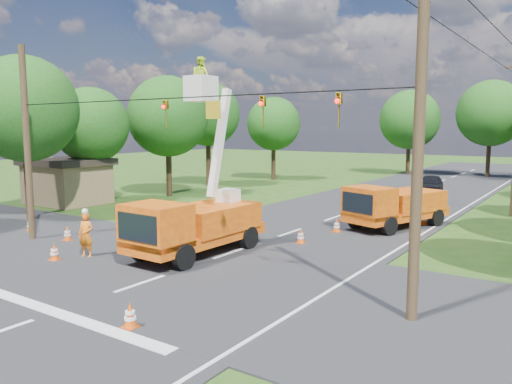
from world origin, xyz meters
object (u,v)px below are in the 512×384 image
Objects in this scene: traffic_cone_7 at (424,219)px; tree_left_d at (168,117)px; traffic_cone_8 at (249,235)px; tree_far_a at (410,120)px; pole_right_near at (419,133)px; bucket_truck at (195,215)px; traffic_cone_5 at (67,233)px; tree_left_c at (91,125)px; traffic_cone_4 at (54,252)px; tree_left_e at (208,114)px; ground_worker at (86,235)px; pole_left at (27,144)px; distant_car at (430,184)px; traffic_cone_2 at (301,236)px; shed at (67,180)px; tree_left_b at (24,109)px; traffic_cone_6 at (30,224)px; traffic_cone_1 at (130,315)px; traffic_cone_3 at (337,225)px; tree_far_b at (491,113)px; second_truck at (394,206)px; tree_left_f at (274,124)px.

tree_left_d is at bearing 176.98° from traffic_cone_7.
tree_far_a is at bearing 96.78° from traffic_cone_8.
bucket_truck is at bearing 168.08° from pole_right_near.
tree_left_c is (-8.75, 8.31, 5.08)m from traffic_cone_5.
traffic_cone_4 is 27.17m from tree_left_e.
tree_left_e is at bearing 91.32° from tree_left_c.
pole_left is (-4.93, 0.68, 3.57)m from ground_worker.
distant_car is 20.11m from tree_left_e.
traffic_cone_2 is 0.13× the size of shed.
tree_left_e reaches higher than tree_left_d.
traffic_cone_6 is at bearing -31.69° from tree_left_b.
pole_right_near is at bearing -16.80° from shed.
traffic_cone_4 is at bearing 158.95° from traffic_cone_1.
tree_left_d is (-16.82, 5.47, 5.77)m from traffic_cone_3.
shed is 42.86m from tree_far_b.
tree_left_c is 40.96m from tree_far_b.
traffic_cone_8 is at bearing 150.36° from pole_right_near.
second_truck is 6.40m from traffic_cone_2.
distant_car reaches higher than traffic_cone_4.
tree_left_c is 0.85× the size of tree_far_a.
tree_left_f is at bearing 81.72° from shed.
tree_left_b is at bearing -103.36° from tree_far_a.
pole_left is 30.49m from tree_left_f.
traffic_cone_6 is (-10.21, -1.01, -1.33)m from bucket_truck.
tree_left_e reaches higher than traffic_cone_8.
traffic_cone_6 is (-12.81, -5.31, 0.00)m from traffic_cone_2.
tree_left_f is 16.29m from tree_far_a.
ground_worker is 3.52m from traffic_cone_5.
traffic_cone_6 is 11.54m from traffic_cone_8.
bucket_truck is at bearing 13.48° from pole_left.
bucket_truck is at bearing -4.17° from tree_left_b.
shed is 0.65× the size of tree_left_f.
traffic_cone_1 and traffic_cone_7 have the same top height.
traffic_cone_6 and traffic_cone_7 have the same top height.
pole_left reaches higher than traffic_cone_7.
tree_left_b is 1.11× the size of tree_left_f.
bucket_truck reaches higher than traffic_cone_3.
pole_left is at bearing -136.01° from traffic_cone_7.
tree_left_c reaches higher than traffic_cone_6.
distant_car is at bearing 46.24° from tree_left_c.
second_truck is 0.64× the size of tree_far_b.
tree_far_b is at bearing 14.04° from tree_far_a.
tree_far_a is (-8.83, 30.77, 4.99)m from second_truck.
ground_worker is 1.36m from traffic_cone_4.
traffic_cone_1 is 0.07× the size of tree_far_b.
traffic_cone_5 is 1.00× the size of traffic_cone_6.
ground_worker is 2.63× the size of traffic_cone_8.
traffic_cone_3 is 19.92m from shed.
tree_left_c is (-15.43, 6.98, 3.74)m from bucket_truck.
tree_left_c is 21.07m from tree_left_f.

